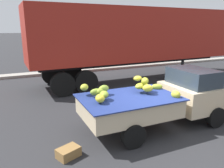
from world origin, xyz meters
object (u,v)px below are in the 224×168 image
pickup_truck (181,95)px  semi_trailer (139,35)px  produce_crate (68,152)px  fallen_banana_bunch_near_tailgate (73,150)px

pickup_truck → semi_trailer: semi_trailer is taller
semi_trailer → pickup_truck: bearing=-108.2°
semi_trailer → produce_crate: (-5.50, -6.06, -2.42)m
pickup_truck → produce_crate: 3.97m
pickup_truck → fallen_banana_bunch_near_tailgate: 3.82m
pickup_truck → produce_crate: (-3.85, -0.57, -0.77)m
semi_trailer → produce_crate: semi_trailer is taller
pickup_truck → semi_trailer: 5.97m
fallen_banana_bunch_near_tailgate → pickup_truck: bearing=7.1°
pickup_truck → semi_trailer: size_ratio=0.41×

